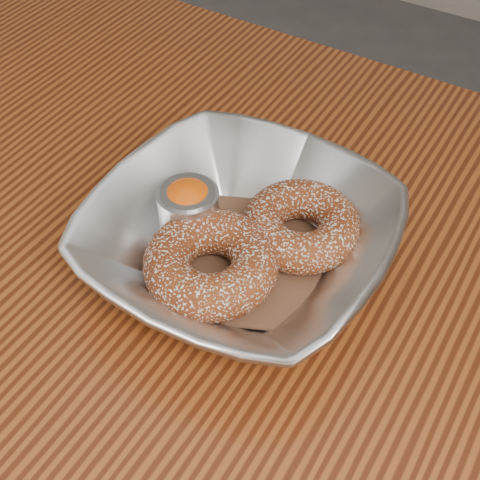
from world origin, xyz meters
The scene contains 6 objects.
table centered at (0.00, 0.00, 0.65)m, with size 1.20×0.80×0.75m.
serving_bowl centered at (0.02, 0.04, 0.78)m, with size 0.25×0.25×0.06m, color silver.
parchment centered at (0.02, 0.04, 0.76)m, with size 0.14×0.14×0.00m, color brown.
donut_back centered at (0.05, 0.09, 0.78)m, with size 0.10×0.10×0.04m, color maroon.
donut_front centered at (0.01, 0.01, 0.78)m, with size 0.11×0.11×0.04m, color maroon.
ramekin centered at (-0.03, 0.05, 0.79)m, with size 0.05×0.05×0.05m.
Camera 1 is at (0.21, -0.28, 1.18)m, focal length 50.00 mm.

